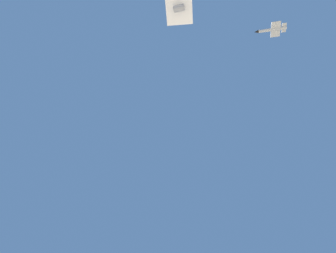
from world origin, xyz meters
The scene contains 1 object.
chase_jet_right_wing centered at (-46.08, 28.45, 140.74)m, with size 15.31×8.84×4.00m.
Camera 1 is at (9.74, 95.38, 3.73)m, focal length 33.16 mm.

